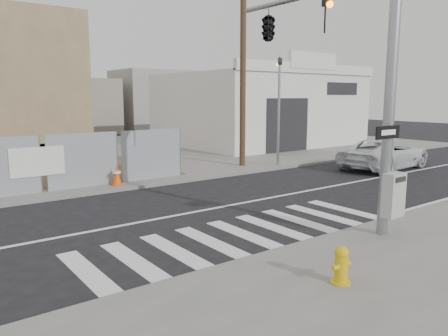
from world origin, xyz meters
TOP-DOWN VIEW (x-y plane):
  - ground at (0.00, 0.00)m, footprint 100.00×100.00m
  - sidewalk_far at (0.00, 14.00)m, footprint 50.00×20.00m
  - signal_pole at (2.49, -2.05)m, footprint 0.96×5.87m
  - far_signal_pole at (8.00, 4.60)m, footprint 0.16×0.20m
  - concrete_wall_right at (-0.50, 14.08)m, footprint 5.50×1.30m
  - auto_shop at (14.00, 12.97)m, footprint 12.00×10.20m
  - utility_pole_right at (6.50, 5.50)m, footprint 1.60×0.28m
  - fire_hydrant at (-0.62, -6.03)m, footprint 0.44×0.44m
  - suv at (11.80, 1.23)m, footprint 5.44×2.89m
  - traffic_cone_d at (-0.30, 4.63)m, footprint 0.45×0.45m

SIDE VIEW (x-z plane):
  - ground at x=0.00m, z-range 0.00..0.00m
  - sidewalk_far at x=0.00m, z-range 0.00..0.12m
  - fire_hydrant at x=-0.62m, z-range 0.12..0.81m
  - traffic_cone_d at x=-0.30m, z-range 0.11..0.88m
  - suv at x=11.80m, z-range 0.00..1.45m
  - auto_shop at x=14.00m, z-range -0.44..5.51m
  - concrete_wall_right at x=-0.50m, z-range -0.62..7.38m
  - far_signal_pole at x=8.00m, z-range 0.68..6.28m
  - signal_pole at x=2.49m, z-range 1.28..8.28m
  - utility_pole_right at x=6.50m, z-range 0.20..10.20m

